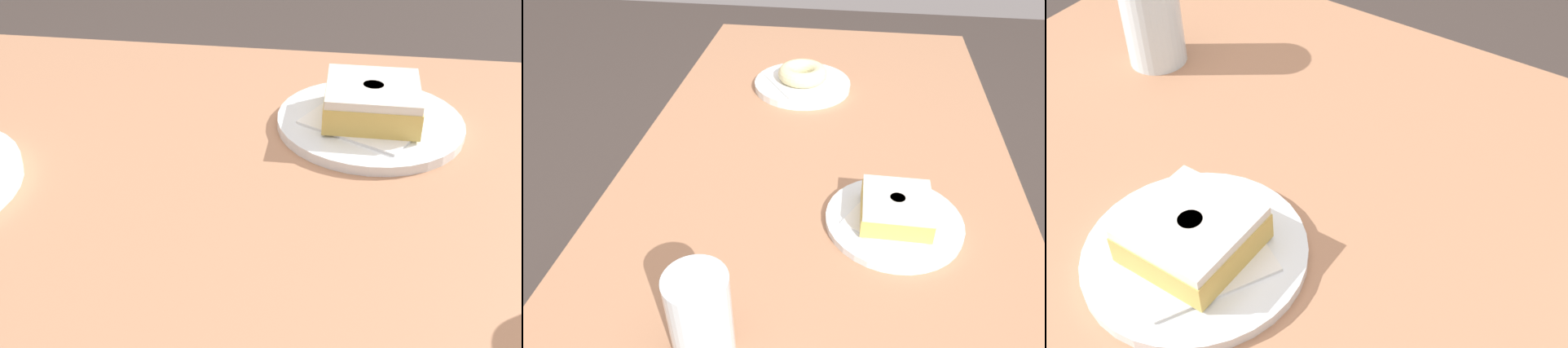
{
  "view_description": "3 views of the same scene",
  "coord_description": "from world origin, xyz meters",
  "views": [
    {
      "loc": [
        -0.15,
        0.5,
        1.04
      ],
      "look_at": [
        -0.09,
        0.04,
        0.74
      ],
      "focal_mm": 43.91,
      "sensor_mm": 36.0,
      "label": 1
    },
    {
      "loc": [
        -0.75,
        -0.04,
        1.2
      ],
      "look_at": [
        -0.12,
        0.05,
        0.74
      ],
      "focal_mm": 33.95,
      "sensor_mm": 36.0,
      "label": 2
    },
    {
      "loc": [
        0.12,
        -0.4,
        1.19
      ],
      "look_at": [
        -0.14,
        -0.01,
        0.74
      ],
      "focal_mm": 47.42,
      "sensor_mm": 36.0,
      "label": 3
    }
  ],
  "objects": [
    {
      "name": "plate_glazed_square",
      "position": [
        -0.18,
        -0.12,
        0.71
      ],
      "size": [
        0.2,
        0.2,
        0.01
      ],
      "primitive_type": "cylinder",
      "color": "silver",
      "rests_on": "table"
    },
    {
      "name": "napkin_glazed_square",
      "position": [
        -0.18,
        -0.12,
        0.72
      ],
      "size": [
        0.16,
        0.16,
        0.0
      ],
      "primitive_type": "cube",
      "rotation": [
        0.0,
        0.0,
        -0.49
      ],
      "color": "white",
      "rests_on": "plate_glazed_square"
    },
    {
      "name": "water_glass",
      "position": [
        -0.43,
        0.1,
        0.77
      ],
      "size": [
        0.07,
        0.07,
        0.12
      ],
      "primitive_type": "cylinder",
      "color": "silver",
      "rests_on": "table"
    },
    {
      "name": "table",
      "position": [
        0.0,
        0.0,
        0.6
      ],
      "size": [
        1.24,
        0.67,
        0.71
      ],
      "color": "#A77352",
      "rests_on": "ground_plane"
    },
    {
      "name": "donut_glazed_square",
      "position": [
        -0.18,
        -0.12,
        0.74
      ],
      "size": [
        0.1,
        0.1,
        0.04
      ],
      "color": "tan",
      "rests_on": "napkin_glazed_square"
    }
  ]
}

